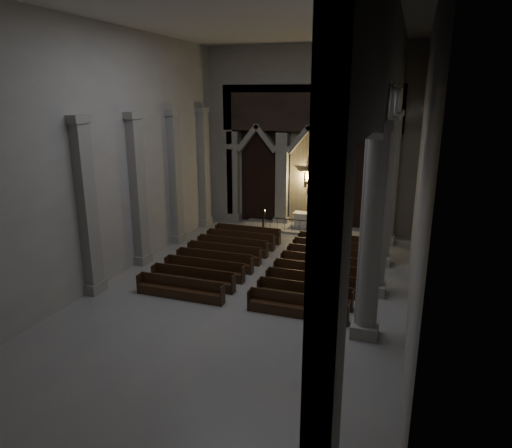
# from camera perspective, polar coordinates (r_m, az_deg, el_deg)

# --- Properties ---
(room) EXTENTS (24.00, 24.10, 12.00)m
(room) POSITION_cam_1_polar(r_m,az_deg,el_deg) (19.75, -0.78, 12.28)
(room) COLOR gray
(room) RESTS_ON ground
(sanctuary_wall) EXTENTS (14.00, 0.77, 12.00)m
(sanctuary_wall) POSITION_cam_1_polar(r_m,az_deg,el_deg) (30.90, 6.63, 11.61)
(sanctuary_wall) COLOR gray
(sanctuary_wall) RESTS_ON ground
(right_arcade) EXTENTS (1.00, 24.00, 12.00)m
(right_arcade) POSITION_cam_1_polar(r_m,az_deg,el_deg) (19.94, 16.00, 12.38)
(right_arcade) COLOR gray
(right_arcade) RESTS_ON ground
(left_pilasters) EXTENTS (0.60, 13.00, 8.03)m
(left_pilasters) POSITION_cam_1_polar(r_m,az_deg,el_deg) (26.28, -12.13, 4.69)
(left_pilasters) COLOR gray
(left_pilasters) RESTS_ON ground
(sanctuary_step) EXTENTS (8.50, 2.60, 0.15)m
(sanctuary_step) POSITION_cam_1_polar(r_m,az_deg,el_deg) (31.16, 5.88, -0.58)
(sanctuary_step) COLOR gray
(sanctuary_step) RESTS_ON ground
(altar) EXTENTS (2.00, 0.80, 1.02)m
(altar) POSITION_cam_1_polar(r_m,az_deg,el_deg) (31.04, 6.56, 0.47)
(altar) COLOR beige
(altar) RESTS_ON sanctuary_step
(altar_rail) EXTENTS (5.08, 0.09, 1.00)m
(altar_rail) POSITION_cam_1_polar(r_m,az_deg,el_deg) (29.98, 5.43, -0.05)
(altar_rail) COLOR black
(altar_rail) RESTS_ON ground
(candle_stand_left) EXTENTS (0.23, 0.23, 1.39)m
(candle_stand_left) POSITION_cam_1_polar(r_m,az_deg,el_deg) (30.85, 1.13, -0.08)
(candle_stand_left) COLOR #AA8834
(candle_stand_left) RESTS_ON ground
(candle_stand_right) EXTENTS (0.23, 0.23, 1.36)m
(candle_stand_right) POSITION_cam_1_polar(r_m,az_deg,el_deg) (29.20, 10.50, -1.29)
(candle_stand_right) COLOR #AA8834
(candle_stand_right) RESTS_ON ground
(pews) EXTENTS (9.63, 9.30, 0.94)m
(pews) POSITION_cam_1_polar(r_m,az_deg,el_deg) (23.76, 1.42, -5.18)
(pews) COLOR black
(pews) RESTS_ON ground
(worshipper) EXTENTS (0.43, 0.29, 1.17)m
(worshipper) POSITION_cam_1_polar(r_m,az_deg,el_deg) (27.05, 7.55, -2.06)
(worshipper) COLOR black
(worshipper) RESTS_ON ground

